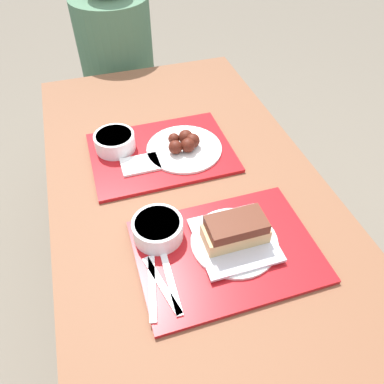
% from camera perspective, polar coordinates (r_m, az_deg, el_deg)
% --- Properties ---
extents(ground_plane, '(12.00, 12.00, 0.00)m').
position_cam_1_polar(ground_plane, '(1.68, 0.36, -19.34)').
color(ground_plane, '#706656').
extents(picnic_table, '(0.79, 1.63, 0.75)m').
position_cam_1_polar(picnic_table, '(1.13, 0.52, -5.14)').
color(picnic_table, brown).
rests_on(picnic_table, ground_plane).
extents(picnic_bench_far, '(0.75, 0.28, 0.45)m').
position_cam_1_polar(picnic_bench_far, '(2.08, -8.43, 11.39)').
color(picnic_bench_far, brown).
rests_on(picnic_bench_far, ground_plane).
extents(tray_near, '(0.44, 0.32, 0.01)m').
position_cam_1_polar(tray_near, '(0.94, 5.27, -8.94)').
color(tray_near, '#B21419').
rests_on(tray_near, picnic_table).
extents(tray_far, '(0.44, 0.32, 0.01)m').
position_cam_1_polar(tray_far, '(1.21, -4.66, 6.01)').
color(tray_far, '#B21419').
rests_on(tray_far, picnic_table).
extents(bowl_coleslaw_near, '(0.13, 0.13, 0.05)m').
position_cam_1_polar(bowl_coleslaw_near, '(0.94, -5.25, -5.53)').
color(bowl_coleslaw_near, white).
rests_on(bowl_coleslaw_near, tray_near).
extents(brisket_sandwich_plate, '(0.22, 0.22, 0.08)m').
position_cam_1_polar(brisket_sandwich_plate, '(0.93, 6.58, -6.52)').
color(brisket_sandwich_plate, white).
rests_on(brisket_sandwich_plate, tray_near).
extents(plastic_fork_near, '(0.06, 0.17, 0.00)m').
position_cam_1_polar(plastic_fork_near, '(0.88, -4.66, -13.92)').
color(plastic_fork_near, white).
rests_on(plastic_fork_near, tray_near).
extents(plastic_knife_near, '(0.02, 0.17, 0.00)m').
position_cam_1_polar(plastic_knife_near, '(0.88, -3.24, -13.57)').
color(plastic_knife_near, white).
rests_on(plastic_knife_near, tray_near).
extents(plastic_spoon_near, '(0.05, 0.17, 0.00)m').
position_cam_1_polar(plastic_spoon_near, '(0.88, -6.09, -14.25)').
color(plastic_spoon_near, white).
rests_on(plastic_spoon_near, tray_near).
extents(bowl_coleslaw_far, '(0.13, 0.13, 0.05)m').
position_cam_1_polar(bowl_coleslaw_far, '(1.22, -11.69, 7.62)').
color(bowl_coleslaw_far, white).
rests_on(bowl_coleslaw_far, tray_far).
extents(wings_plate_far, '(0.24, 0.24, 0.05)m').
position_cam_1_polar(wings_plate_far, '(1.20, -1.17, 7.13)').
color(wings_plate_far, white).
rests_on(wings_plate_far, tray_far).
extents(napkin_far, '(0.12, 0.08, 0.01)m').
position_cam_1_polar(napkin_far, '(1.16, -7.88, 4.21)').
color(napkin_far, white).
rests_on(napkin_far, tray_far).
extents(person_seated_across, '(0.34, 0.34, 0.72)m').
position_cam_1_polar(person_seated_across, '(1.89, -11.52, 20.47)').
color(person_seated_across, '#477051').
rests_on(person_seated_across, picnic_bench_far).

